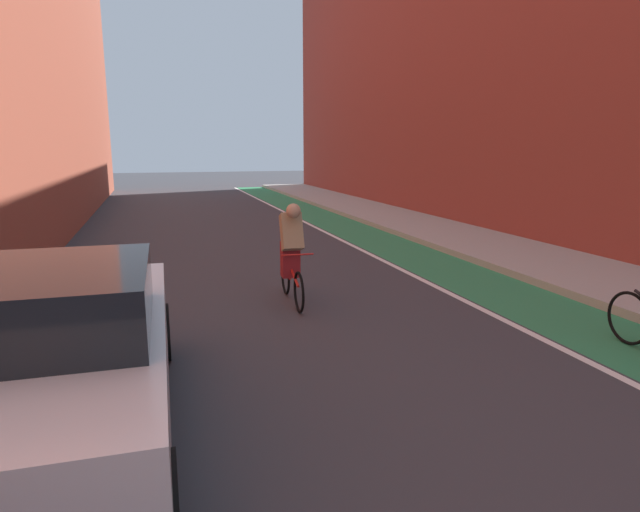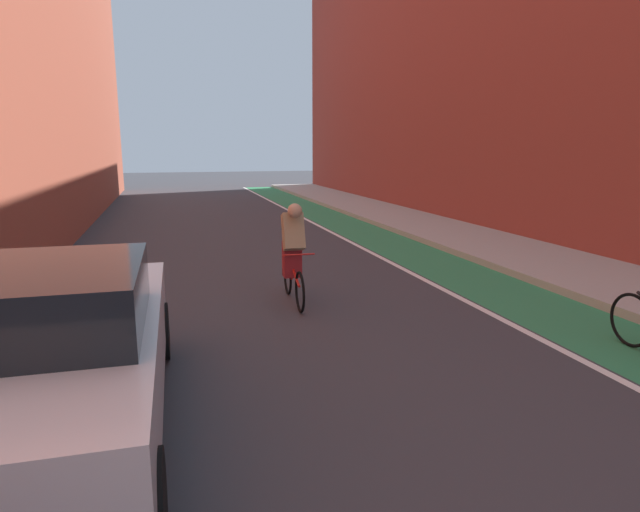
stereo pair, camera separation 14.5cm
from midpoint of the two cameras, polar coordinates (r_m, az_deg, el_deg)
name	(u,v)px [view 1 (the left image)]	position (r m, az deg, el deg)	size (l,w,h in m)	color
ground_plane	(268,262)	(11.56, -5.92, -0.67)	(87.13, 87.13, 0.00)	#38383D
bike_lane_paint	(376,239)	(14.41, 5.61, 1.75)	(1.60, 39.60, 0.00)	#2D8451
lane_divider_stripe	(344,241)	(14.09, 2.23, 1.58)	(0.12, 39.60, 0.00)	white
sidewalk_right	(446,233)	(15.33, 12.95, 2.36)	(2.63, 39.60, 0.14)	#A8A59E
building_facade_right	(494,42)	(18.44, 17.73, 20.73)	(2.40, 35.60, 11.10)	brown
parked_sedan_white	(52,355)	(4.92, -27.25, -9.26)	(1.88, 4.30, 1.53)	silver
cyclist_trailing	(291,253)	(8.39, -3.54, 0.35)	(0.48, 1.67, 1.59)	black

